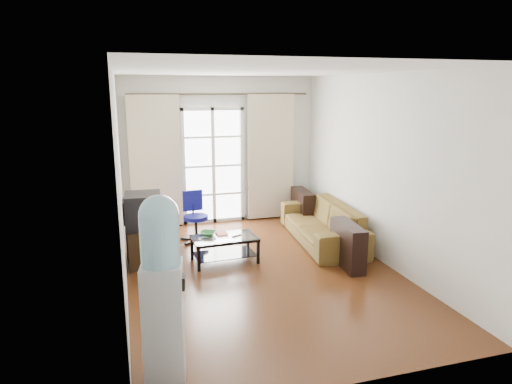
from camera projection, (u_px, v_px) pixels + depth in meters
floor at (261, 271)px, 6.35m from camera, size 5.20×5.20×0.00m
ceiling at (262, 71)px, 5.74m from camera, size 5.20×5.20×0.00m
wall_back at (220, 151)px, 8.48m from camera, size 3.60×0.02×2.70m
wall_front at (357, 235)px, 3.61m from camera, size 3.60×0.02×2.70m
wall_left at (120, 184)px, 5.55m from camera, size 0.02×5.20×2.70m
wall_right at (381, 169)px, 6.54m from camera, size 0.02×5.20×2.70m
french_door at (213, 166)px, 8.44m from camera, size 1.16×0.06×2.15m
curtain_rod at (221, 94)px, 8.15m from camera, size 3.30×0.04×0.04m
curtain_left at (156, 162)px, 8.07m from camera, size 0.90×0.07×2.35m
curtain_right at (271, 157)px, 8.66m from camera, size 0.90×0.07×2.35m
radiator at (263, 202)px, 8.83m from camera, size 0.64×0.12×0.64m
sofa at (322, 223)px, 7.51m from camera, size 2.31×1.22×0.63m
coffee_table at (225, 246)px, 6.63m from camera, size 0.96×0.58×0.38m
bowl at (208, 234)px, 6.67m from camera, size 0.42×0.42×0.06m
book at (216, 234)px, 6.70m from camera, size 0.16×0.22×0.02m
remote at (237, 236)px, 6.64m from camera, size 0.15×0.10×0.02m
tv_stand at (144, 245)px, 6.63m from camera, size 0.50×0.73×0.52m
crt_tv at (142, 211)px, 6.53m from camera, size 0.58×0.57×0.50m
task_chair at (196, 227)px, 7.55m from camera, size 0.62×0.62×0.83m
water_cooler at (162, 286)px, 3.82m from camera, size 0.40×0.39×1.65m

